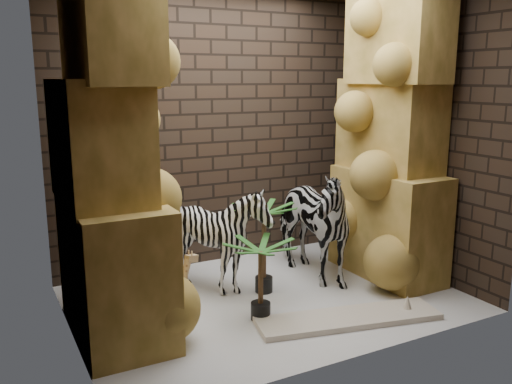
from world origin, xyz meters
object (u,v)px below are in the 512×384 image
zebra_right (307,212)px  palm_front (264,248)px  palm_back (261,280)px  zebra_left (220,243)px  giraffe_toy (171,297)px  surfboard (349,318)px

zebra_right → palm_front: size_ratio=1.58×
zebra_right → palm_back: bearing=-143.9°
palm_front → palm_back: palm_front is taller
palm_front → palm_back: (-0.32, -0.52, -0.09)m
zebra_left → palm_front: bearing=-14.3°
palm_back → giraffe_toy: bearing=177.1°
zebra_left → palm_front: zebra_left is taller
zebra_right → palm_back: zebra_right is taller
surfboard → palm_front: bearing=122.5°
giraffe_toy → palm_back: size_ratio=0.97×
zebra_right → zebra_left: 0.96m
giraffe_toy → palm_front: bearing=0.5°
zebra_right → giraffe_toy: zebra_right is taller
palm_front → surfboard: size_ratio=0.55×
zebra_right → giraffe_toy: bearing=-160.2°
zebra_right → zebra_left: zebra_right is taller
zebra_right → palm_front: zebra_right is taller
palm_back → surfboard: (0.65, -0.38, -0.33)m
zebra_left → surfboard: (0.70, -1.12, -0.46)m
zebra_left → giraffe_toy: 1.02m
zebra_right → palm_front: bearing=-166.9°
zebra_right → zebra_left: size_ratio=1.31×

